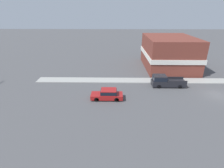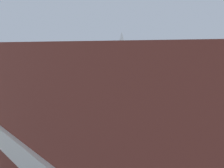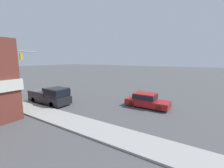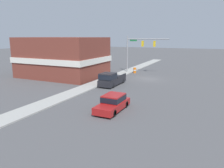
% 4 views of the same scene
% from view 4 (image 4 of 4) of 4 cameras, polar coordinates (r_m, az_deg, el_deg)
% --- Properties ---
extents(ground_plane, '(200.00, 200.00, 0.00)m').
position_cam_4_polar(ground_plane, '(36.83, 9.27, 1.35)').
color(ground_plane, '#4C4C4F').
extents(sidewalk_curb, '(2.40, 60.00, 0.14)m').
position_cam_4_polar(sidewalk_curb, '(38.74, 1.15, 2.16)').
color(sidewalk_curb, '#9E9E99').
rests_on(sidewalk_curb, ground).
extents(near_signal_assembly, '(7.99, 0.49, 6.95)m').
position_cam_4_polar(near_signal_assembly, '(41.75, 7.27, 9.70)').
color(near_signal_assembly, gray).
rests_on(near_signal_assembly, ground).
extents(car_lead, '(1.85, 4.59, 1.52)m').
position_cam_4_polar(car_lead, '(20.80, 0.25, -4.82)').
color(car_lead, black).
rests_on(car_lead, ground).
extents(pickup_truck_parked, '(1.98, 5.56, 1.96)m').
position_cam_4_polar(pickup_truck_parked, '(31.11, -0.31, 1.29)').
color(pickup_truck_parked, black).
rests_on(pickup_truck_parked, ground).
extents(construction_barrel, '(0.55, 0.55, 1.04)m').
position_cam_4_polar(construction_barrel, '(42.21, 5.95, 3.57)').
color(construction_barrel, orange).
rests_on(construction_barrel, ground).
extents(corner_brick_building, '(13.90, 10.34, 6.76)m').
position_cam_4_polar(corner_brick_building, '(39.32, -12.71, 6.82)').
color(corner_brick_building, brown).
rests_on(corner_brick_building, ground).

